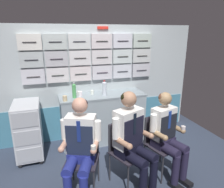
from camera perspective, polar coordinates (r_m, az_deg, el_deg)
ground at (r=3.22m, az=0.24°, el=-22.35°), size 4.80×4.80×0.04m
galley_bulkhead at (r=3.92m, az=-6.07°, el=3.50°), size 4.20×0.14×2.15m
galley_counter at (r=3.91m, az=-2.58°, el=-6.60°), size 1.56×0.53×0.92m
service_trolley at (r=3.64m, az=-22.22°, el=-9.03°), size 0.40×0.65×0.94m
folding_chair_left at (r=2.80m, az=-7.95°, el=-15.31°), size 0.53×0.53×0.85m
crew_member_left at (r=2.58m, az=-8.90°, el=-13.80°), size 0.56×0.68×1.28m
folding_chair_center at (r=2.89m, az=3.26°, el=-14.03°), size 0.52×0.52×0.85m
crew_member_center at (r=2.70m, az=5.70°, el=-11.61°), size 0.57×0.71×1.31m
folding_chair_right at (r=3.14m, az=12.69°, el=-11.78°), size 0.49×0.49×0.85m
crew_member_right at (r=2.98m, az=15.19°, el=-10.33°), size 0.50×0.64×1.24m
sparkling_bottle_green at (r=3.66m, az=-2.14°, el=1.59°), size 0.08×0.08×0.28m
water_bottle_clear at (r=3.57m, az=-10.49°, el=0.94°), size 0.07×0.07×0.27m
coffee_cup_white at (r=3.76m, az=-5.55°, el=0.53°), size 0.06×0.06×0.08m
coffee_cup_spare at (r=3.47m, az=-12.96°, el=-1.16°), size 0.07×0.07×0.09m
paper_cup_blue at (r=3.76m, az=-9.21°, el=0.32°), size 0.07×0.07×0.07m
paper_cup_tan at (r=3.67m, az=-8.86°, el=0.09°), size 0.08×0.08×0.09m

